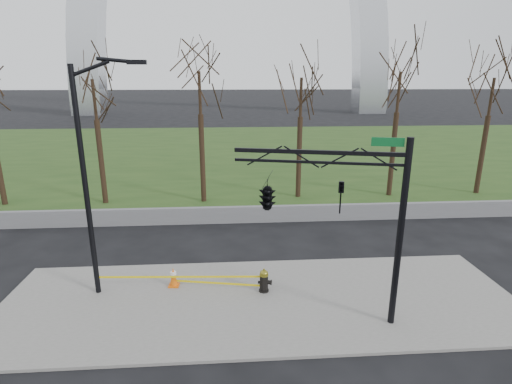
{
  "coord_description": "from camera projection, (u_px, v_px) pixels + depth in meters",
  "views": [
    {
      "loc": [
        -1.02,
        -12.2,
        7.6
      ],
      "look_at": [
        -0.03,
        2.0,
        3.45
      ],
      "focal_mm": 27.74,
      "sensor_mm": 36.0,
      "label": 1
    }
  ],
  "objects": [
    {
      "name": "traffic_cone",
      "position": [
        173.0,
        277.0,
        14.68
      ],
      "size": [
        0.41,
        0.41,
        0.74
      ],
      "rotation": [
        0.0,
        0.0,
        -0.07
      ],
      "color": "#DF5C0B",
      "rests_on": "sidewalk"
    },
    {
      "name": "guardrail",
      "position": [
        249.0,
        214.0,
        21.42
      ],
      "size": [
        60.0,
        0.3,
        0.9
      ],
      "primitive_type": "cube",
      "color": "#59595B",
      "rests_on": "ground"
    },
    {
      "name": "sidewalk",
      "position": [
        261.0,
        301.0,
        13.87
      ],
      "size": [
        18.0,
        6.0,
        0.1
      ],
      "primitive_type": "cube",
      "color": "slate",
      "rests_on": "ground"
    },
    {
      "name": "fire_hydrant",
      "position": [
        264.0,
        281.0,
        14.29
      ],
      "size": [
        0.56,
        0.36,
        0.9
      ],
      "rotation": [
        0.0,
        0.0,
        -0.23
      ],
      "color": "black",
      "rests_on": "sidewalk"
    },
    {
      "name": "ground",
      "position": [
        261.0,
        302.0,
        13.88
      ],
      "size": [
        500.0,
        500.0,
        0.0
      ],
      "primitive_type": "plane",
      "color": "black",
      "rests_on": "ground"
    },
    {
      "name": "tree_row",
      "position": [
        201.0,
        132.0,
        23.97
      ],
      "size": [
        40.7,
        4.0,
        8.75
      ],
      "color": "black",
      "rests_on": "ground"
    },
    {
      "name": "traffic_signal_mast",
      "position": [
        292.0,
        196.0,
        11.98
      ],
      "size": [
        4.97,
        2.54,
        6.0
      ],
      "rotation": [
        0.0,
        0.0,
        -0.24
      ],
      "color": "black",
      "rests_on": "ground"
    },
    {
      "name": "street_light",
      "position": [
        90.0,
        168.0,
        13.11
      ],
      "size": [
        2.39,
        0.32,
        8.21
      ],
      "rotation": [
        0.0,
        0.0,
        0.05
      ],
      "color": "black",
      "rests_on": "ground"
    },
    {
      "name": "caution_tape",
      "position": [
        194.0,
        279.0,
        14.33
      ],
      "size": [
        6.0,
        0.63,
        0.45
      ],
      "color": "yellow",
      "rests_on": "ground"
    },
    {
      "name": "grass_strip",
      "position": [
        238.0,
        150.0,
        42.61
      ],
      "size": [
        120.0,
        40.0,
        0.06
      ],
      "primitive_type": "cube",
      "color": "#244017",
      "rests_on": "ground"
    }
  ]
}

